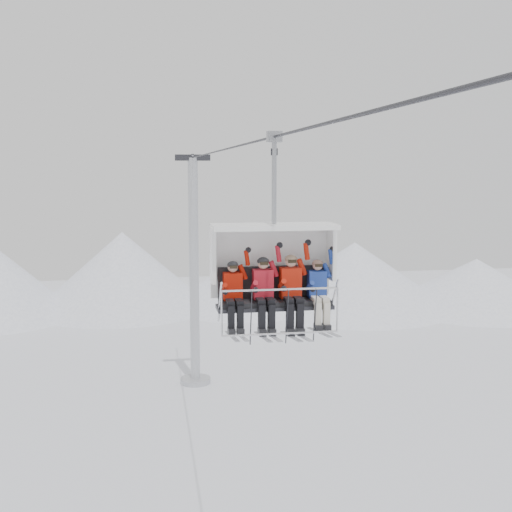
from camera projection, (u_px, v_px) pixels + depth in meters
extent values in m
cone|color=white|center=(123.00, 270.00, 58.47)|extent=(16.00, 16.00, 7.00)
cone|color=white|center=(244.00, 279.00, 59.41)|extent=(14.00, 14.00, 5.00)
cone|color=white|center=(354.00, 275.00, 59.02)|extent=(18.00, 18.00, 6.00)
cone|color=white|center=(476.00, 283.00, 58.95)|extent=(16.00, 16.00, 4.50)
cone|color=white|center=(299.00, 275.00, 63.36)|extent=(12.00, 12.00, 4.50)
cylinder|color=#B0B3B8|center=(194.00, 273.00, 37.35)|extent=(0.56, 0.56, 13.30)
cylinder|color=#B0B3B8|center=(196.00, 380.00, 38.23)|extent=(1.80, 1.80, 0.30)
cube|color=#2B2C30|center=(193.00, 158.00, 36.46)|extent=(2.00, 0.35, 0.35)
cylinder|color=#2B2C30|center=(256.00, 141.00, 14.95)|extent=(0.06, 50.00, 0.06)
cube|color=black|center=(275.00, 302.00, 13.13)|extent=(2.28, 0.55, 0.10)
cube|color=black|center=(272.00, 282.00, 13.33)|extent=(2.28, 0.10, 0.66)
cube|color=#2B2C30|center=(275.00, 307.00, 13.14)|extent=(2.38, 0.60, 0.08)
cube|color=white|center=(270.00, 261.00, 13.49)|extent=(2.54, 0.10, 1.51)
cube|color=white|center=(274.00, 227.00, 13.00)|extent=(2.54, 0.90, 0.10)
cylinder|color=silver|center=(280.00, 290.00, 12.54)|extent=(2.32, 0.04, 0.04)
cylinder|color=silver|center=(281.00, 334.00, 12.59)|extent=(2.32, 0.04, 0.04)
cylinder|color=#95979D|center=(274.00, 182.00, 12.90)|extent=(0.10, 0.10, 1.80)
cube|color=#95979D|center=(274.00, 137.00, 12.78)|extent=(0.30, 0.18, 0.22)
cube|color=#B11505|center=(233.00, 286.00, 12.98)|extent=(0.38, 0.25, 0.56)
sphere|color=tan|center=(233.00, 267.00, 12.89)|extent=(0.21, 0.21, 0.21)
cube|color=black|center=(231.00, 317.00, 12.61)|extent=(0.13, 0.15, 0.45)
cube|color=black|center=(240.00, 316.00, 12.64)|extent=(0.13, 0.15, 0.45)
cube|color=#B1B3BA|center=(232.00, 336.00, 12.56)|extent=(0.09, 1.69, 0.26)
cube|color=#B1B3BA|center=(241.00, 336.00, 12.59)|extent=(0.09, 1.69, 0.26)
cube|color=red|center=(263.00, 284.00, 13.08)|extent=(0.41, 0.27, 0.60)
sphere|color=tan|center=(263.00, 264.00, 12.98)|extent=(0.22, 0.22, 0.22)
cube|color=black|center=(262.00, 317.00, 12.71)|extent=(0.14, 0.15, 0.49)
cube|color=black|center=(271.00, 316.00, 12.74)|extent=(0.14, 0.15, 0.49)
cube|color=#B1B3BA|center=(263.00, 337.00, 12.66)|extent=(0.09, 1.69, 0.26)
cube|color=#B1B3BA|center=(272.00, 336.00, 12.70)|extent=(0.09, 1.69, 0.26)
cube|color=red|center=(290.00, 283.00, 13.17)|extent=(0.42, 0.28, 0.63)
sphere|color=tan|center=(291.00, 261.00, 13.07)|extent=(0.23, 0.23, 0.23)
cube|color=black|center=(290.00, 316.00, 12.80)|extent=(0.14, 0.15, 0.51)
cube|color=black|center=(300.00, 316.00, 12.84)|extent=(0.14, 0.15, 0.51)
cube|color=#B1B3BA|center=(291.00, 336.00, 12.76)|extent=(0.10, 1.69, 0.26)
cube|color=#B1B3BA|center=(301.00, 336.00, 12.79)|extent=(0.10, 1.69, 0.26)
cube|color=#203C99|center=(317.00, 284.00, 13.27)|extent=(0.37, 0.25, 0.55)
sphere|color=tan|center=(318.00, 266.00, 13.18)|extent=(0.20, 0.20, 0.20)
cube|color=beige|center=(318.00, 313.00, 12.89)|extent=(0.12, 0.15, 0.44)
cube|color=beige|center=(326.00, 313.00, 12.92)|extent=(0.12, 0.15, 0.44)
cube|color=#B1B3BA|center=(319.00, 332.00, 12.84)|extent=(0.08, 1.69, 0.26)
cube|color=#B1B3BA|center=(327.00, 332.00, 12.87)|extent=(0.08, 1.69, 0.26)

